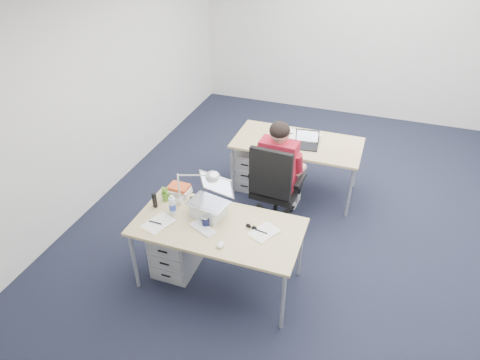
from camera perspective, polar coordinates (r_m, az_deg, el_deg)
name	(u,v)px	position (r m, az deg, el deg)	size (l,w,h in m)	color
floor	(332,233)	(5.21, 12.17, -6.96)	(7.00, 7.00, 0.00)	black
room	(353,97)	(4.32, 14.87, 10.63)	(6.02, 7.02, 2.80)	silver
desk_near	(218,229)	(4.09, -2.99, -6.61)	(1.60, 0.80, 0.73)	tan
desk_far	(297,145)	(5.50, 7.65, 4.63)	(1.60, 0.80, 0.73)	tan
office_chair	(275,204)	(5.01, 4.64, -3.22)	(0.78, 0.78, 1.15)	black
seated_person	(281,170)	(4.96, 5.52, 1.29)	(0.43, 0.74, 1.35)	#A51728
drawer_pedestal_near	(176,248)	(4.55, -8.48, -8.89)	(0.40, 0.50, 0.55)	#A1A3A6
drawer_pedestal_far	(251,166)	(5.79, 1.44, 1.84)	(0.40, 0.50, 0.55)	#A1A3A6
silver_laptop	(208,199)	(4.08, -4.28, -2.51)	(0.37, 0.29, 0.39)	silver
wireless_keyboard	(203,228)	(4.03, -5.00, -6.44)	(0.27, 0.11, 0.01)	white
computer_mouse	(221,245)	(3.83, -2.61, -8.61)	(0.06, 0.10, 0.03)	white
headphones	(199,199)	(4.39, -5.53, -2.52)	(0.19, 0.15, 0.03)	black
can_koozie	(206,221)	(4.04, -4.62, -5.51)	(0.06, 0.06, 0.11)	#151A41
water_bottle	(172,205)	(4.18, -9.00, -3.30)	(0.07, 0.07, 0.21)	silver
bear_figurine	(165,194)	(4.39, -9.95, -1.82)	(0.09, 0.07, 0.16)	#3F7F22
book_stack	(179,190)	(4.48, -8.10, -1.32)	(0.22, 0.17, 0.10)	silver
cordless_phone	(155,200)	(4.32, -11.32, -2.69)	(0.04, 0.03, 0.16)	black
papers_left	(157,224)	(4.15, -10.98, -5.74)	(0.20, 0.28, 0.01)	#FFD993
papers_right	(263,233)	(3.98, 3.12, -7.02)	(0.19, 0.26, 0.01)	#FFD993
sunglasses	(251,227)	(4.02, 1.53, -6.31)	(0.12, 0.05, 0.03)	black
desk_lamp	(192,187)	(4.18, -6.46, -0.87)	(0.42, 0.15, 0.47)	silver
dark_laptop	(307,140)	(5.32, 8.87, 5.36)	(0.29, 0.28, 0.21)	black
far_cup	(318,139)	(5.49, 10.38, 5.46)	(0.07, 0.07, 0.10)	white
far_papers	(289,134)	(5.64, 6.51, 6.06)	(0.22, 0.31, 0.01)	white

